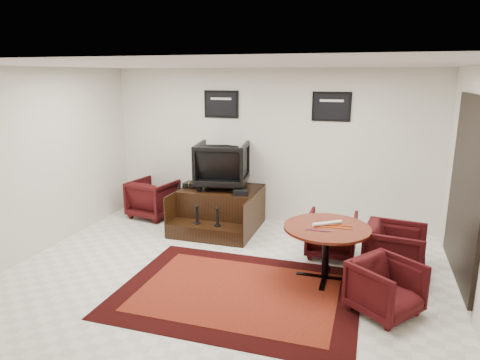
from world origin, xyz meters
name	(u,v)px	position (x,y,z in m)	size (l,w,h in m)	color
ground	(223,277)	(0.00, 0.00, 0.00)	(6.00, 6.00, 0.00)	white
room_shell	(256,148)	(0.41, 0.12, 1.79)	(6.02, 5.02, 2.81)	silver
area_rug	(238,292)	(0.32, -0.36, 0.01)	(2.98, 2.24, 0.01)	black
shine_podium	(220,210)	(-0.71, 1.83, 0.33)	(1.38, 1.42, 0.71)	black
shine_chair	(222,162)	(-0.71, 1.97, 1.16)	(0.88, 0.83, 0.91)	black
shoes_pair	(191,185)	(-1.25, 1.80, 0.76)	(0.22, 0.26, 0.09)	black
polish_kit	(241,193)	(-0.24, 1.58, 0.75)	(0.25, 0.17, 0.09)	black
umbrella_black	(175,203)	(-1.52, 1.66, 0.44)	(0.33, 0.12, 0.87)	black
umbrella_hooked	(178,203)	(-1.50, 1.76, 0.40)	(0.30, 0.11, 0.79)	black
armchair_side	(153,197)	(-2.15, 2.01, 0.40)	(0.78, 0.73, 0.80)	black
meeting_table	(327,233)	(1.32, 0.36, 0.65)	(1.14, 1.14, 0.74)	#460F0A
table_chair_back	(332,232)	(1.32, 1.18, 0.36)	(0.71, 0.66, 0.73)	black
table_chair_window	(395,249)	(2.21, 0.73, 0.39)	(0.77, 0.72, 0.79)	black
table_chair_corner	(386,285)	(2.07, -0.30, 0.35)	(0.68, 0.63, 0.70)	black
paper_roll	(327,223)	(1.32, 0.42, 0.77)	(0.05, 0.05, 0.42)	silver
table_clutter	(331,227)	(1.38, 0.34, 0.75)	(0.57, 0.34, 0.01)	#D94E0C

